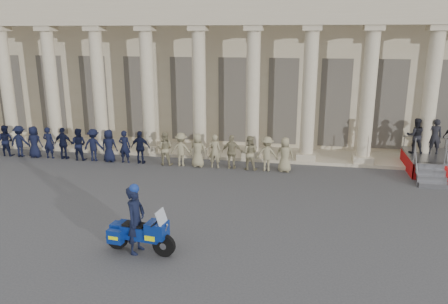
% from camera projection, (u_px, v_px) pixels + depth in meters
% --- Properties ---
extents(ground, '(90.00, 90.00, 0.00)m').
position_uv_depth(ground, '(179.00, 225.00, 14.01)').
color(ground, '#3F3F41').
rests_on(ground, ground).
extents(building, '(40.00, 12.50, 9.00)m').
position_uv_depth(building, '(246.00, 57.00, 26.78)').
color(building, '#BEAF8F').
rests_on(building, ground).
extents(officer_rank, '(16.08, 0.59, 1.56)m').
position_uv_depth(officer_rank, '(125.00, 147.00, 20.57)').
color(officer_rank, black).
rests_on(officer_rank, ground).
extents(motorcycle, '(2.11, 0.91, 1.35)m').
position_uv_depth(motorcycle, '(140.00, 233.00, 12.11)').
color(motorcycle, black).
rests_on(motorcycle, ground).
extents(rider, '(0.54, 0.75, 2.02)m').
position_uv_depth(rider, '(136.00, 219.00, 12.03)').
color(rider, black).
rests_on(rider, ground).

